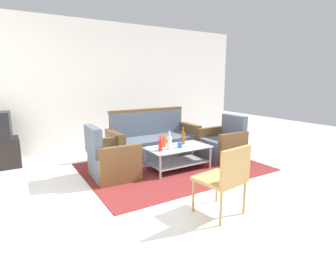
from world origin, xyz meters
TOP-DOWN VIEW (x-y plane):
  - ground_plane at (0.00, 0.00)m, footprint 14.00×14.00m
  - wall_back at (0.00, 3.06)m, footprint 6.52×0.12m
  - rug at (0.13, 0.93)m, footprint 3.05×2.25m
  - couch at (0.13, 1.66)m, footprint 1.80×0.75m
  - armchair_left at (-0.98, 1.02)m, footprint 0.71×0.77m
  - armchair_right at (1.25, 0.85)m, footprint 0.72×0.78m
  - coffee_table at (0.15, 0.79)m, footprint 1.10×0.60m
  - bottle_clear at (-0.07, 0.73)m, footprint 0.08×0.08m
  - bottle_brown at (0.33, 0.91)m, footprint 0.07×0.07m
  - bottle_red at (-0.25, 0.72)m, footprint 0.06×0.06m
  - bottle_orange at (-0.06, 0.91)m, footprint 0.07×0.07m
  - cup at (0.13, 0.72)m, footprint 0.08×0.08m
  - wicker_chair at (-0.29, -0.84)m, footprint 0.54×0.54m

SIDE VIEW (x-z plane):
  - ground_plane at x=0.00m, z-range 0.00..0.00m
  - rug at x=0.13m, z-range 0.00..0.01m
  - coffee_table at x=0.15m, z-range 0.07..0.47m
  - armchair_left at x=-0.98m, z-range -0.14..0.71m
  - armchair_right at x=1.25m, z-range -0.14..0.71m
  - couch at x=0.13m, z-range -0.16..0.80m
  - cup at x=0.13m, z-range 0.41..0.51m
  - wicker_chair at x=-0.29m, z-range 0.07..0.91m
  - bottle_orange at x=-0.06m, z-range 0.38..0.64m
  - bottle_red at x=-0.25m, z-range 0.38..0.64m
  - bottle_brown at x=0.33m, z-range 0.37..0.68m
  - bottle_clear at x=-0.07m, z-range 0.37..0.69m
  - wall_back at x=0.00m, z-range 0.00..2.80m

